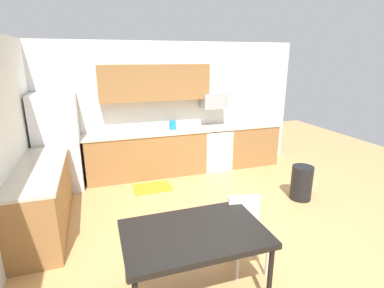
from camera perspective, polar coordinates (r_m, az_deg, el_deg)
The scene contains 18 objects.
ground_plane at distance 4.46m, azimuth 4.22°, elevation -15.98°, with size 12.00×12.00×0.00m, color tan.
wall_back at distance 6.38m, azimuth -4.72°, elevation 7.04°, with size 5.80×0.10×2.70m, color silver.
cabinet_run_back at distance 6.15m, azimuth -8.67°, elevation -2.10°, with size 2.41×0.60×0.90m, color olive.
cabinet_run_back_right at distance 6.93m, azimuth 11.05°, elevation -0.10°, with size 1.14×0.60×0.90m, color olive.
cabinet_run_left at distance 4.76m, azimuth -26.87°, elevation -9.54°, with size 0.60×2.00×0.90m, color olive.
countertop_back at distance 6.13m, azimuth -3.84°, elevation 2.57°, with size 4.80×0.64×0.04m, color beige.
countertop_left at distance 4.58m, azimuth -27.63°, elevation -4.22°, with size 0.64×2.00×0.04m, color beige.
upper_cabinets_back at distance 6.03m, azimuth -7.16°, elevation 11.69°, with size 2.20×0.34×0.70m, color olive.
refrigerator at distance 5.92m, azimuth -24.49°, elevation 0.29°, with size 0.76×0.70×1.78m, color white.
oven_range at distance 6.55m, azimuth 4.40°, elevation -0.74°, with size 0.60×0.60×0.91m.
microwave at distance 6.41m, azimuth 4.25°, elevation 8.37°, with size 0.54×0.36×0.32m, color #9EA0A5.
sink_basin at distance 6.03m, azimuth -8.76°, elevation 1.79°, with size 0.48×0.40×0.14m, color #A5A8AD.
sink_faucet at distance 6.17m, azimuth -9.11°, elevation 3.63°, with size 0.02×0.02×0.24m, color #B2B5BA.
dining_table at distance 3.04m, azimuth 0.42°, elevation -17.43°, with size 1.40×0.90×0.76m.
chair_near_table at distance 3.60m, azimuth 10.44°, elevation -15.51°, with size 0.45×0.45×0.85m.
trash_bin at distance 5.48m, azimuth 20.40°, elevation -7.03°, with size 0.36×0.36×0.60m, color black.
floor_mat at distance 5.71m, azimuth -7.64°, elevation -8.34°, with size 0.70×0.50×0.01m, color orange.
kettle at distance 6.16m, azimuth -3.78°, elevation 3.59°, with size 0.14×0.14×0.20m, color #198CBF.
Camera 1 is at (-1.48, -3.46, 2.40)m, focal length 27.60 mm.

